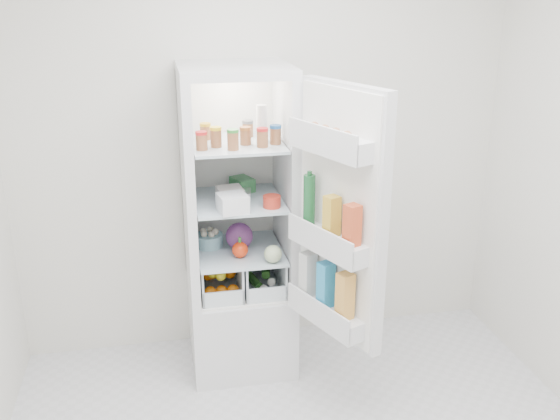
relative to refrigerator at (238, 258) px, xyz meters
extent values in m
cube|color=silver|center=(0.20, 0.25, 0.63)|extent=(3.00, 0.02, 2.60)
cube|color=silver|center=(0.00, -0.04, -0.42)|extent=(0.60, 0.60, 0.50)
cube|color=silver|center=(0.00, -0.04, 1.11)|extent=(0.60, 0.60, 0.05)
cube|color=silver|center=(0.00, 0.24, 0.46)|extent=(0.60, 0.05, 1.25)
cube|color=silver|center=(-0.28, -0.04, 0.46)|extent=(0.05, 0.60, 1.25)
cube|color=silver|center=(0.27, -0.04, 0.46)|extent=(0.05, 0.60, 1.25)
cube|color=white|center=(0.00, 0.21, 0.46)|extent=(0.50, 0.01, 1.25)
sphere|color=white|center=(0.00, 0.17, 1.04)|extent=(0.05, 0.05, 0.05)
cube|color=silver|center=(0.00, -0.06, 0.07)|extent=(0.49, 0.53, 0.01)
cube|color=silver|center=(0.00, -0.06, 0.38)|extent=(0.49, 0.53, 0.02)
cube|color=silver|center=(0.00, -0.06, 0.71)|extent=(0.49, 0.53, 0.02)
cylinder|color=#B21919|center=(-0.20, -0.20, 0.76)|extent=(0.06, 0.06, 0.08)
cylinder|color=gold|center=(-0.12, -0.15, 0.76)|extent=(0.06, 0.06, 0.08)
cylinder|color=#267226|center=(-0.04, -0.23, 0.76)|extent=(0.06, 0.06, 0.08)
cylinder|color=brown|center=(0.04, -0.13, 0.76)|extent=(0.06, 0.06, 0.08)
cylinder|color=#B21919|center=(0.12, -0.20, 0.76)|extent=(0.06, 0.06, 0.08)
cylinder|color=#194C8C|center=(0.20, -0.15, 0.76)|extent=(0.06, 0.06, 0.08)
cylinder|color=#BF8C19|center=(-0.16, 0.03, 0.76)|extent=(0.06, 0.06, 0.08)
cylinder|color=#4C4C4C|center=(0.08, 0.05, 0.76)|extent=(0.06, 0.06, 0.08)
cylinder|color=white|center=(0.14, -0.08, 0.82)|extent=(0.07, 0.07, 0.20)
cube|color=white|center=(-0.06, -0.26, 0.44)|extent=(0.17, 0.17, 0.09)
cube|color=beige|center=(-0.05, -0.08, 0.43)|extent=(0.15, 0.15, 0.08)
cylinder|color=red|center=(0.16, -0.23, 0.42)|extent=(0.12, 0.12, 0.06)
cube|color=silver|center=(-0.01, -0.04, 0.41)|extent=(0.19, 0.16, 0.04)
cube|color=#397D45|center=(0.05, 0.09, 0.43)|extent=(0.14, 0.17, 0.08)
sphere|color=#561F5A|center=(0.00, -0.05, 0.16)|extent=(0.16, 0.16, 0.16)
sphere|color=red|center=(-0.01, -0.17, 0.13)|extent=(0.09, 0.09, 0.09)
cylinder|color=#8BC0CF|center=(-0.17, 0.02, 0.12)|extent=(0.18, 0.18, 0.08)
sphere|color=#B1C191|center=(0.16, -0.27, 0.13)|extent=(0.10, 0.10, 0.10)
sphere|color=orange|center=(-0.19, -0.18, -0.12)|extent=(0.07, 0.07, 0.07)
sphere|color=orange|center=(-0.12, -0.18, -0.12)|extent=(0.07, 0.07, 0.07)
sphere|color=orange|center=(-0.06, -0.18, -0.12)|extent=(0.07, 0.07, 0.07)
sphere|color=orange|center=(-0.19, -0.06, -0.06)|extent=(0.07, 0.07, 0.07)
sphere|color=orange|center=(-0.12, -0.06, -0.06)|extent=(0.07, 0.07, 0.07)
sphere|color=orange|center=(-0.06, -0.06, -0.06)|extent=(0.07, 0.07, 0.07)
sphere|color=orange|center=(-0.15, 0.06, -0.12)|extent=(0.07, 0.07, 0.07)
sphere|color=yellow|center=(-0.16, -0.12, -0.03)|extent=(0.06, 0.06, 0.06)
sphere|color=yellow|center=(-0.09, -0.01, -0.03)|extent=(0.06, 0.06, 0.06)
sphere|color=yellow|center=(-0.12, -0.16, -0.03)|extent=(0.06, 0.06, 0.06)
cylinder|color=#1C4717|center=(0.08, -0.06, -0.13)|extent=(0.09, 0.21, 0.05)
cylinder|color=#1C4717|center=(0.16, -0.01, -0.08)|extent=(0.08, 0.21, 0.05)
sphere|color=white|center=(0.12, -0.18, -0.13)|extent=(0.05, 0.05, 0.05)
sphere|color=white|center=(0.17, -0.16, -0.10)|extent=(0.05, 0.05, 0.05)
cube|color=silver|center=(0.45, -0.60, 0.46)|extent=(0.29, 0.58, 1.30)
cube|color=white|center=(0.41, -0.62, 0.46)|extent=(0.23, 0.52, 1.26)
cube|color=silver|center=(0.37, -0.63, 0.83)|extent=(0.30, 0.50, 0.10)
cube|color=silver|center=(0.37, -0.63, 0.33)|extent=(0.30, 0.50, 0.10)
cube|color=silver|center=(0.37, -0.63, -0.07)|extent=(0.30, 0.50, 0.10)
sphere|color=#935E42|center=(0.41, -0.75, 0.89)|extent=(0.05, 0.05, 0.05)
sphere|color=#935E42|center=(0.38, -0.67, 0.89)|extent=(0.05, 0.05, 0.05)
sphere|color=#935E42|center=(0.35, -0.60, 0.89)|extent=(0.05, 0.05, 0.05)
sphere|color=#935E42|center=(0.32, -0.53, 0.89)|extent=(0.05, 0.05, 0.05)
cylinder|color=#164F27|center=(0.30, -0.50, 0.51)|extent=(0.06, 0.06, 0.26)
cube|color=gold|center=(0.37, -0.66, 0.48)|extent=(0.09, 0.09, 0.20)
cube|color=#D74C25|center=(0.43, -0.80, 0.48)|extent=(0.09, 0.09, 0.20)
cube|color=silver|center=(0.30, -0.50, 0.10)|extent=(0.09, 0.09, 0.24)
cube|color=#2A97D3|center=(0.36, -0.64, 0.10)|extent=(0.09, 0.09, 0.24)
cube|color=#F5A845|center=(0.42, -0.78, 0.10)|extent=(0.09, 0.09, 0.24)
camera|label=1|loc=(-0.43, -3.37, 1.54)|focal=40.00mm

